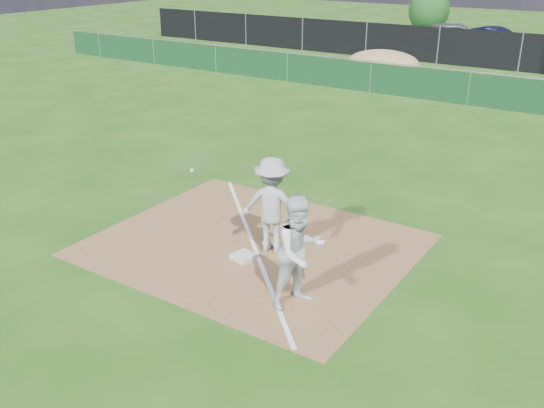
{
  "coord_description": "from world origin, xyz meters",
  "views": [
    {
      "loc": [
        6.25,
        -7.78,
        5.46
      ],
      "look_at": [
        0.44,
        1.0,
        1.0
      ],
      "focal_mm": 40.0,
      "sensor_mm": 36.0,
      "label": 1
    }
  ],
  "objects": [
    {
      "name": "ground",
      "position": [
        0.0,
        10.0,
        0.0
      ],
      "size": [
        90.0,
        90.0,
        0.0
      ],
      "primitive_type": "plane",
      "color": "#204D10",
      "rests_on": "ground"
    },
    {
      "name": "infield_dirt",
      "position": [
        0.0,
        1.0,
        0.01
      ],
      "size": [
        6.0,
        5.0,
        0.02
      ],
      "primitive_type": "cube",
      "color": "brown",
      "rests_on": "ground"
    },
    {
      "name": "foul_line",
      "position": [
        0.0,
        1.0,
        0.03
      ],
      "size": [
        5.01,
        5.01,
        0.01
      ],
      "primitive_type": "cube",
      "rotation": [
        0.0,
        0.0,
        0.79
      ],
      "color": "white",
      "rests_on": "infield_dirt"
    },
    {
      "name": "green_fence",
      "position": [
        0.0,
        15.0,
        0.6
      ],
      "size": [
        44.0,
        0.05,
        1.2
      ],
      "primitive_type": "cube",
      "color": "#0D3217",
      "rests_on": "ground"
    },
    {
      "name": "dirt_mound",
      "position": [
        -5.0,
        18.5,
        0.58
      ],
      "size": [
        3.38,
        2.6,
        1.17
      ],
      "primitive_type": "ellipsoid",
      "color": "#9C7E4B",
      "rests_on": "ground"
    },
    {
      "name": "black_fence",
      "position": [
        0.0,
        23.0,
        0.9
      ],
      "size": [
        46.0,
        0.04,
        1.8
      ],
      "primitive_type": "cube",
      "color": "black",
      "rests_on": "ground"
    },
    {
      "name": "parking_lot",
      "position": [
        0.0,
        28.0,
        0.01
      ],
      "size": [
        46.0,
        9.0,
        0.01
      ],
      "primitive_type": "cube",
      "color": "black",
      "rests_on": "ground"
    },
    {
      "name": "first_base",
      "position": [
        0.18,
        0.42,
        0.06
      ],
      "size": [
        0.46,
        0.46,
        0.08
      ],
      "primitive_type": "cube",
      "rotation": [
        0.0,
        0.0,
        -0.2
      ],
      "color": "silver",
      "rests_on": "infield_dirt"
    },
    {
      "name": "play_at_first",
      "position": [
        0.43,
        1.03,
        0.96
      ],
      "size": [
        2.83,
        1.05,
        1.89
      ],
      "color": "#AAABAD",
      "rests_on": "infield_dirt"
    },
    {
      "name": "runner",
      "position": [
        1.85,
        -0.32,
        0.96
      ],
      "size": [
        1.04,
        1.15,
        1.92
      ],
      "primitive_type": "imported",
      "rotation": [
        0.0,
        0.0,
        1.17
      ],
      "color": "silver",
      "rests_on": "ground"
    },
    {
      "name": "car_left",
      "position": [
        -4.55,
        27.55,
        0.82
      ],
      "size": [
        5.09,
        3.24,
        1.61
      ],
      "primitive_type": "imported",
      "rotation": [
        0.0,
        0.0,
        1.87
      ],
      "color": "#B7BABF",
      "rests_on": "parking_lot"
    },
    {
      "name": "car_mid",
      "position": [
        -2.48,
        28.07,
        0.7
      ],
      "size": [
        4.39,
        2.2,
        1.38
      ],
      "primitive_type": "imported",
      "rotation": [
        0.0,
        0.0,
        1.39
      ],
      "color": "black",
      "rests_on": "parking_lot"
    },
    {
      "name": "tree_left",
      "position": [
        -8.24,
        33.11,
        1.64
      ],
      "size": [
        2.68,
        2.68,
        3.18
      ],
      "color": "#382316",
      "rests_on": "ground"
    }
  ]
}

